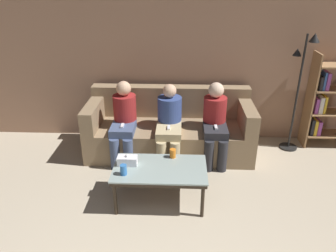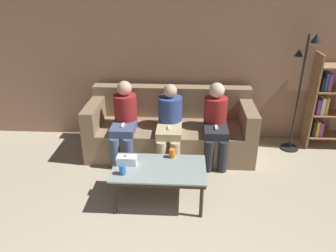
{
  "view_description": "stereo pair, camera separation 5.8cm",
  "coord_description": "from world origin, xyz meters",
  "px_view_note": "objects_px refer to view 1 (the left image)",
  "views": [
    {
      "loc": [
        0.15,
        -0.88,
        2.4
      ],
      "look_at": [
        0.0,
        2.79,
        0.69
      ],
      "focal_mm": 35.0,
      "sensor_mm": 36.0,
      "label": 1
    },
    {
      "loc": [
        0.21,
        -0.88,
        2.4
      ],
      "look_at": [
        0.0,
        2.79,
        0.69
      ],
      "focal_mm": 35.0,
      "sensor_mm": 36.0,
      "label": 2
    }
  ],
  "objects_px": {
    "cup_near_right": "(173,153)",
    "seated_person_left_end": "(124,119)",
    "bookshelf": "(329,102)",
    "standing_lamp": "(300,81)",
    "couch": "(170,130)",
    "tissue_box": "(127,160)",
    "seated_person_mid_right": "(215,121)",
    "coffee_table": "(160,171)",
    "cup_near_left": "(123,170)",
    "seated_person_mid_left": "(169,122)"
  },
  "relations": [
    {
      "from": "cup_near_right",
      "to": "seated_person_left_end",
      "type": "distance_m",
      "value": 1.03
    },
    {
      "from": "bookshelf",
      "to": "standing_lamp",
      "type": "xyz_separation_m",
      "value": [
        -0.52,
        -0.14,
        0.36
      ]
    },
    {
      "from": "couch",
      "to": "tissue_box",
      "type": "relative_size",
      "value": 10.61
    },
    {
      "from": "bookshelf",
      "to": "cup_near_right",
      "type": "bearing_deg",
      "value": -150.61
    },
    {
      "from": "cup_near_right",
      "to": "seated_person_mid_right",
      "type": "bearing_deg",
      "value": 53.79
    },
    {
      "from": "standing_lamp",
      "to": "coffee_table",
      "type": "bearing_deg",
      "value": -143.97
    },
    {
      "from": "couch",
      "to": "tissue_box",
      "type": "bearing_deg",
      "value": -110.59
    },
    {
      "from": "tissue_box",
      "to": "seated_person_mid_right",
      "type": "xyz_separation_m",
      "value": [
        1.06,
        0.94,
        0.09
      ]
    },
    {
      "from": "tissue_box",
      "to": "standing_lamp",
      "type": "height_order",
      "value": "standing_lamp"
    },
    {
      "from": "cup_near_left",
      "to": "seated_person_mid_left",
      "type": "distance_m",
      "value": 1.21
    },
    {
      "from": "tissue_box",
      "to": "seated_person_mid_right",
      "type": "bearing_deg",
      "value": 41.47
    },
    {
      "from": "cup_near_right",
      "to": "bookshelf",
      "type": "height_order",
      "value": "bookshelf"
    },
    {
      "from": "cup_near_right",
      "to": "standing_lamp",
      "type": "xyz_separation_m",
      "value": [
        1.74,
        1.13,
        0.55
      ]
    },
    {
      "from": "bookshelf",
      "to": "standing_lamp",
      "type": "distance_m",
      "value": 0.65
    },
    {
      "from": "cup_near_left",
      "to": "standing_lamp",
      "type": "xyz_separation_m",
      "value": [
        2.26,
        1.52,
        0.54
      ]
    },
    {
      "from": "bookshelf",
      "to": "seated_person_mid_left",
      "type": "height_order",
      "value": "bookshelf"
    },
    {
      "from": "coffee_table",
      "to": "cup_near_right",
      "type": "relative_size",
      "value": 9.73
    },
    {
      "from": "cup_near_left",
      "to": "bookshelf",
      "type": "distance_m",
      "value": 3.24
    },
    {
      "from": "cup_near_left",
      "to": "tissue_box",
      "type": "relative_size",
      "value": 0.53
    },
    {
      "from": "bookshelf",
      "to": "standing_lamp",
      "type": "relative_size",
      "value": 0.83
    },
    {
      "from": "couch",
      "to": "standing_lamp",
      "type": "relative_size",
      "value": 1.37
    },
    {
      "from": "cup_near_right",
      "to": "bookshelf",
      "type": "distance_m",
      "value": 2.6
    },
    {
      "from": "seated_person_mid_right",
      "to": "coffee_table",
      "type": "bearing_deg",
      "value": -124.85
    },
    {
      "from": "standing_lamp",
      "to": "seated_person_mid_right",
      "type": "height_order",
      "value": "standing_lamp"
    },
    {
      "from": "coffee_table",
      "to": "cup_near_left",
      "type": "height_order",
      "value": "cup_near_left"
    },
    {
      "from": "cup_near_right",
      "to": "seated_person_left_end",
      "type": "xyz_separation_m",
      "value": [
        -0.69,
        0.76,
        0.09
      ]
    },
    {
      "from": "cup_near_left",
      "to": "tissue_box",
      "type": "xyz_separation_m",
      "value": [
        0.01,
        0.2,
        -0.01
      ]
    },
    {
      "from": "bookshelf",
      "to": "coffee_table",
      "type": "bearing_deg",
      "value": -147.83
    },
    {
      "from": "tissue_box",
      "to": "cup_near_left",
      "type": "bearing_deg",
      "value": -92.74
    },
    {
      "from": "seated_person_mid_right",
      "to": "cup_near_right",
      "type": "bearing_deg",
      "value": -126.21
    },
    {
      "from": "cup_near_left",
      "to": "seated_person_mid_left",
      "type": "xyz_separation_m",
      "value": [
        0.45,
        1.12,
        0.07
      ]
    },
    {
      "from": "cup_near_right",
      "to": "standing_lamp",
      "type": "height_order",
      "value": "standing_lamp"
    },
    {
      "from": "couch",
      "to": "seated_person_mid_right",
      "type": "xyz_separation_m",
      "value": [
        0.62,
        -0.22,
        0.26
      ]
    },
    {
      "from": "tissue_box",
      "to": "seated_person_mid_left",
      "type": "distance_m",
      "value": 1.02
    },
    {
      "from": "seated_person_left_end",
      "to": "seated_person_mid_left",
      "type": "xyz_separation_m",
      "value": [
        0.62,
        -0.02,
        -0.02
      ]
    },
    {
      "from": "couch",
      "to": "cup_near_right",
      "type": "bearing_deg",
      "value": -85.9
    },
    {
      "from": "cup_near_left",
      "to": "bookshelf",
      "type": "relative_size",
      "value": 0.08
    },
    {
      "from": "tissue_box",
      "to": "seated_person_mid_left",
      "type": "xyz_separation_m",
      "value": [
        0.44,
        0.92,
        0.08
      ]
    },
    {
      "from": "coffee_table",
      "to": "tissue_box",
      "type": "xyz_separation_m",
      "value": [
        -0.37,
        0.05,
        0.09
      ]
    },
    {
      "from": "coffee_table",
      "to": "bookshelf",
      "type": "relative_size",
      "value": 0.73
    },
    {
      "from": "tissue_box",
      "to": "standing_lamp",
      "type": "xyz_separation_m",
      "value": [
        2.25,
        1.31,
        0.55
      ]
    },
    {
      "from": "couch",
      "to": "cup_near_left",
      "type": "bearing_deg",
      "value": -108.09
    },
    {
      "from": "seated_person_mid_left",
      "to": "seated_person_mid_right",
      "type": "height_order",
      "value": "seated_person_mid_right"
    },
    {
      "from": "cup_near_right",
      "to": "bookshelf",
      "type": "bearing_deg",
      "value": 29.39
    },
    {
      "from": "standing_lamp",
      "to": "seated_person_mid_right",
      "type": "bearing_deg",
      "value": -162.49
    },
    {
      "from": "standing_lamp",
      "to": "cup_near_right",
      "type": "bearing_deg",
      "value": -147.0
    },
    {
      "from": "standing_lamp",
      "to": "couch",
      "type": "bearing_deg",
      "value": -175.21
    },
    {
      "from": "couch",
      "to": "bookshelf",
      "type": "bearing_deg",
      "value": 7.18
    },
    {
      "from": "cup_near_right",
      "to": "seated_person_mid_left",
      "type": "bearing_deg",
      "value": 95.43
    },
    {
      "from": "seated_person_mid_left",
      "to": "cup_near_left",
      "type": "bearing_deg",
      "value": -111.62
    }
  ]
}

